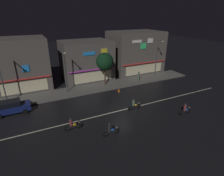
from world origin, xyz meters
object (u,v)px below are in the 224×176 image
(motorcycle_trailing_far, at_px, (185,110))
(traffic_cone, at_px, (119,90))
(streetlamp_west, at_px, (0,74))
(motorcycle_following, at_px, (134,105))
(streetlamp_mid, at_px, (65,68))
(motorcycle_lead, at_px, (72,125))
(pedestrian_on_sidewalk, at_px, (138,77))
(streetlamp_east, at_px, (157,55))
(motorcycle_opposite_lane, at_px, (110,130))
(parked_car_near_kerb, at_px, (11,107))

(motorcycle_trailing_far, height_order, traffic_cone, motorcycle_trailing_far)
(streetlamp_west, xyz_separation_m, motorcycle_following, (15.07, -8.90, -3.85))
(streetlamp_mid, bearing_deg, motorcycle_lead, -99.63)
(pedestrian_on_sidewalk, height_order, motorcycle_following, pedestrian_on_sidewalk)
(streetlamp_east, distance_m, motorcycle_trailing_far, 14.88)
(motorcycle_opposite_lane, height_order, traffic_cone, motorcycle_opposite_lane)
(streetlamp_mid, bearing_deg, streetlamp_west, -179.69)
(parked_car_near_kerb, bearing_deg, streetlamp_east, -172.18)
(motorcycle_lead, relative_size, traffic_cone, 3.45)
(parked_car_near_kerb, height_order, motorcycle_lead, parked_car_near_kerb)
(motorcycle_trailing_far, bearing_deg, motorcycle_opposite_lane, 0.43)
(streetlamp_east, height_order, motorcycle_lead, streetlamp_east)
(streetlamp_east, height_order, motorcycle_following, streetlamp_east)
(streetlamp_mid, xyz_separation_m, traffic_cone, (7.62, -2.96, -3.82))
(traffic_cone, bearing_deg, streetlamp_east, 18.66)
(pedestrian_on_sidewalk, distance_m, motorcycle_following, 10.37)
(streetlamp_mid, distance_m, traffic_cone, 9.03)
(motorcycle_trailing_far, bearing_deg, parked_car_near_kerb, -24.69)
(streetlamp_west, xyz_separation_m, traffic_cone, (15.98, -2.91, -4.21))
(pedestrian_on_sidewalk, height_order, motorcycle_trailing_far, pedestrian_on_sidewalk)
(motorcycle_lead, relative_size, motorcycle_trailing_far, 1.00)
(motorcycle_following, height_order, motorcycle_opposite_lane, same)
(streetlamp_mid, xyz_separation_m, motorcycle_lead, (-1.67, -9.87, -3.46))
(streetlamp_mid, relative_size, motorcycle_trailing_far, 3.50)
(streetlamp_west, relative_size, motorcycle_opposite_lane, 3.89)
(pedestrian_on_sidewalk, distance_m, motorcycle_trailing_far, 12.15)
(motorcycle_following, relative_size, motorcycle_opposite_lane, 1.00)
(streetlamp_west, height_order, motorcycle_trailing_far, streetlamp_west)
(streetlamp_west, distance_m, motorcycle_trailing_far, 24.12)
(streetlamp_mid, xyz_separation_m, pedestrian_on_sidewalk, (12.90, -0.64, -3.03))
(motorcycle_opposite_lane, xyz_separation_m, motorcycle_trailing_far, (10.17, -0.24, 0.00))
(motorcycle_lead, bearing_deg, pedestrian_on_sidewalk, -144.80)
(pedestrian_on_sidewalk, distance_m, parked_car_near_kerb, 20.70)
(pedestrian_on_sidewalk, relative_size, motorcycle_lead, 1.03)
(streetlamp_west, relative_size, motorcycle_trailing_far, 3.89)
(streetlamp_mid, height_order, parked_car_near_kerb, streetlamp_mid)
(pedestrian_on_sidewalk, relative_size, traffic_cone, 3.57)
(motorcycle_opposite_lane, distance_m, motorcycle_trailing_far, 10.17)
(streetlamp_east, distance_m, motorcycle_following, 14.89)
(streetlamp_west, distance_m, motorcycle_opposite_lane, 16.41)
(streetlamp_west, bearing_deg, traffic_cone, -10.34)
(motorcycle_lead, relative_size, motorcycle_following, 1.00)
(parked_car_near_kerb, relative_size, traffic_cone, 7.82)
(motorcycle_following, bearing_deg, streetlamp_mid, -51.87)
(motorcycle_following, xyz_separation_m, motorcycle_opposite_lane, (-5.09, -3.54, 0.00))
(parked_car_near_kerb, bearing_deg, streetlamp_west, -76.95)
(streetlamp_west, xyz_separation_m, pedestrian_on_sidewalk, (21.25, -0.59, -3.42))
(motorcycle_following, height_order, motorcycle_trailing_far, same)
(streetlamp_west, xyz_separation_m, parked_car_near_kerb, (0.70, -3.00, -3.61))
(streetlamp_east, height_order, traffic_cone, streetlamp_east)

